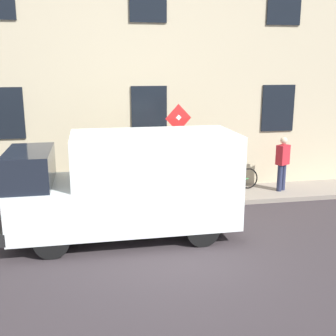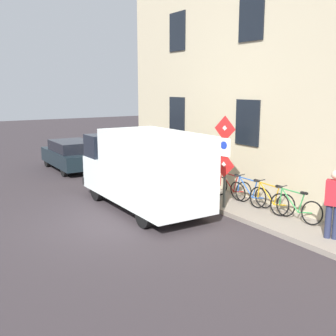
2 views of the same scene
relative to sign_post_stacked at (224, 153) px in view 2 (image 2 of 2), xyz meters
name	(u,v)px [view 2 (image 2 of 2)]	position (x,y,z in m)	size (l,w,h in m)	color
ground_plane	(122,224)	(-3.17, 0.61, -1.85)	(80.00, 80.00, 0.00)	#322B2E
sidewalk_slab	(226,202)	(0.64, 0.61, -1.78)	(1.68, 17.43, 0.14)	gray
building_facade	(258,76)	(1.83, 0.61, 2.32)	(0.75, 15.43, 8.33)	#C5B694
sign_post_stacked	(224,153)	(0.00, 0.00, 0.00)	(0.20, 0.55, 2.72)	#474C47
delivery_van	(144,168)	(-1.90, 1.58, -0.52)	(2.03, 5.34, 2.50)	white
parked_hatchback	(72,154)	(-1.75, 8.92, -1.12)	(1.78, 4.01, 1.38)	black
bicycle_green	(295,207)	(0.93, -2.01, -1.34)	(0.46, 1.71, 0.89)	black
bicycle_orange	(271,200)	(0.93, -1.11, -1.34)	(0.46, 1.71, 0.89)	black
bicycle_blue	(250,193)	(0.93, -0.20, -1.34)	(0.46, 1.71, 0.89)	black
bicycle_red	(231,187)	(0.93, 0.71, -1.34)	(0.47, 1.72, 0.89)	black
pedestrian	(334,202)	(0.57, -3.48, -0.78)	(0.42, 0.48, 1.72)	#262B47
litter_bin	(212,188)	(0.15, 0.76, -1.26)	(0.44, 0.44, 0.90)	#2D5133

